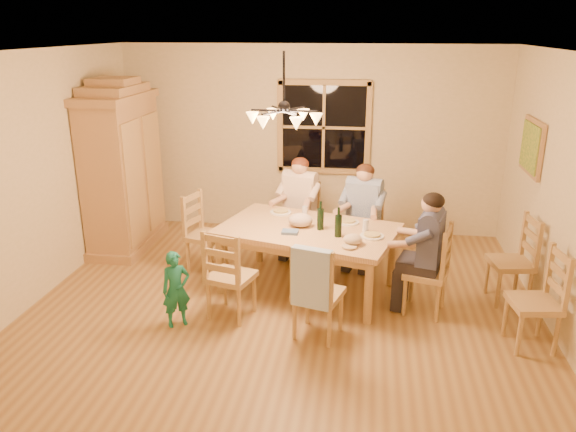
% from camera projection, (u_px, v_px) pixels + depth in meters
% --- Properties ---
extents(floor, '(5.50, 5.50, 0.00)m').
position_uv_depth(floor, '(284.00, 304.00, 6.23)').
color(floor, olive).
rests_on(floor, ground).
extents(ceiling, '(5.50, 5.00, 0.02)m').
position_uv_depth(ceiling, '(284.00, 51.00, 5.36)').
color(ceiling, white).
rests_on(ceiling, wall_back).
extents(wall_back, '(5.50, 0.02, 2.70)m').
position_uv_depth(wall_back, '(310.00, 140.00, 8.14)').
color(wall_back, beige).
rests_on(wall_back, floor).
extents(wall_left, '(0.02, 5.00, 2.70)m').
position_uv_depth(wall_left, '(37.00, 177.00, 6.17)').
color(wall_left, beige).
rests_on(wall_left, floor).
extents(wall_right, '(0.02, 5.00, 2.70)m').
position_uv_depth(wall_right, '(565.00, 198.00, 5.42)').
color(wall_right, beige).
rests_on(wall_right, floor).
extents(window, '(1.30, 0.06, 1.30)m').
position_uv_depth(window, '(324.00, 127.00, 8.02)').
color(window, black).
rests_on(window, wall_back).
extents(painting, '(0.06, 0.78, 0.64)m').
position_uv_depth(painting, '(532.00, 147.00, 6.47)').
color(painting, '#A17546').
rests_on(painting, wall_right).
extents(chandelier, '(0.77, 0.68, 0.71)m').
position_uv_depth(chandelier, '(284.00, 116.00, 5.56)').
color(chandelier, black).
rests_on(chandelier, ceiling).
extents(armoire, '(0.66, 1.40, 2.30)m').
position_uv_depth(armoire, '(123.00, 172.00, 7.56)').
color(armoire, '#A17546').
rests_on(armoire, floor).
extents(dining_table, '(2.19, 1.67, 0.76)m').
position_uv_depth(dining_table, '(308.00, 236.00, 6.38)').
color(dining_table, '#AF7C4E').
rests_on(dining_table, floor).
extents(chair_far_left, '(0.54, 0.52, 0.99)m').
position_uv_depth(chair_far_left, '(299.00, 233.00, 7.47)').
color(chair_far_left, '#A68149').
rests_on(chair_far_left, floor).
extents(chair_far_right, '(0.54, 0.52, 0.99)m').
position_uv_depth(chair_far_right, '(362.00, 243.00, 7.14)').
color(chair_far_right, '#A68149').
rests_on(chair_far_right, floor).
extents(chair_near_left, '(0.54, 0.52, 0.99)m').
position_uv_depth(chair_near_left, '(232.00, 290.00, 5.88)').
color(chair_near_left, '#A68149').
rests_on(chair_near_left, floor).
extents(chair_near_right, '(0.54, 0.52, 0.99)m').
position_uv_depth(chair_near_right, '(318.00, 307.00, 5.51)').
color(chair_near_right, '#A68149').
rests_on(chair_near_right, floor).
extents(chair_end_left, '(0.52, 0.54, 0.99)m').
position_uv_depth(chair_end_left, '(207.00, 247.00, 7.01)').
color(chair_end_left, '#A68149').
rests_on(chair_end_left, floor).
extents(chair_end_right, '(0.52, 0.54, 0.99)m').
position_uv_depth(chair_end_right, '(425.00, 286.00, 5.97)').
color(chair_end_right, '#A68149').
rests_on(chair_end_right, floor).
extents(adult_woman, '(0.48, 0.51, 0.87)m').
position_uv_depth(adult_woman, '(300.00, 195.00, 7.30)').
color(adult_woman, beige).
rests_on(adult_woman, floor).
extents(adult_plaid_man, '(0.48, 0.51, 0.87)m').
position_uv_depth(adult_plaid_man, '(364.00, 203.00, 6.97)').
color(adult_plaid_man, '#324E8A').
rests_on(adult_plaid_man, floor).
extents(adult_slate_man, '(0.51, 0.48, 0.87)m').
position_uv_depth(adult_slate_man, '(429.00, 238.00, 5.80)').
color(adult_slate_man, '#444A6D').
rests_on(adult_slate_man, floor).
extents(towel, '(0.39, 0.20, 0.58)m').
position_uv_depth(towel, '(312.00, 278.00, 5.22)').
color(towel, '#9FB9D8').
rests_on(towel, chair_near_right).
extents(wine_bottle_a, '(0.08, 0.08, 0.33)m').
position_uv_depth(wine_bottle_a, '(321.00, 215.00, 6.24)').
color(wine_bottle_a, black).
rests_on(wine_bottle_a, dining_table).
extents(wine_bottle_b, '(0.08, 0.08, 0.33)m').
position_uv_depth(wine_bottle_b, '(338.00, 222.00, 6.03)').
color(wine_bottle_b, black).
rests_on(wine_bottle_b, dining_table).
extents(plate_woman, '(0.26, 0.26, 0.02)m').
position_uv_depth(plate_woman, '(281.00, 212.00, 6.84)').
color(plate_woman, white).
rests_on(plate_woman, dining_table).
extents(plate_plaid, '(0.26, 0.26, 0.02)m').
position_uv_depth(plate_plaid, '(348.00, 222.00, 6.50)').
color(plate_plaid, white).
rests_on(plate_plaid, dining_table).
extents(plate_slate, '(0.26, 0.26, 0.02)m').
position_uv_depth(plate_slate, '(372.00, 236.00, 6.06)').
color(plate_slate, white).
rests_on(plate_slate, dining_table).
extents(wine_glass_a, '(0.06, 0.06, 0.14)m').
position_uv_depth(wine_glass_a, '(305.00, 212.00, 6.66)').
color(wine_glass_a, silver).
rests_on(wine_glass_a, dining_table).
extents(wine_glass_b, '(0.06, 0.06, 0.14)m').
position_uv_depth(wine_glass_b, '(366.00, 226.00, 6.20)').
color(wine_glass_b, silver).
rests_on(wine_glass_b, dining_table).
extents(cap, '(0.20, 0.20, 0.11)m').
position_uv_depth(cap, '(353.00, 239.00, 5.85)').
color(cap, tan).
rests_on(cap, dining_table).
extents(napkin, '(0.21, 0.18, 0.03)m').
position_uv_depth(napkin, '(290.00, 232.00, 6.17)').
color(napkin, slate).
rests_on(napkin, dining_table).
extents(cloth_bundle, '(0.28, 0.22, 0.15)m').
position_uv_depth(cloth_bundle, '(300.00, 220.00, 6.36)').
color(cloth_bundle, tan).
rests_on(cloth_bundle, dining_table).
extents(child, '(0.35, 0.32, 0.80)m').
position_uv_depth(child, '(176.00, 289.00, 5.67)').
color(child, '#1B7A62').
rests_on(child, floor).
extents(chair_spare_front, '(0.47, 0.49, 0.99)m').
position_uv_depth(chair_spare_front, '(531.00, 317.00, 5.32)').
color(chair_spare_front, '#A68149').
rests_on(chair_spare_front, floor).
extents(chair_spare_back, '(0.48, 0.50, 0.99)m').
position_uv_depth(chair_spare_back, '(509.00, 275.00, 6.22)').
color(chair_spare_back, '#A68149').
rests_on(chair_spare_back, floor).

